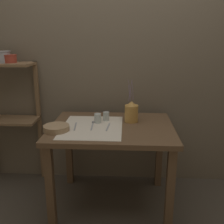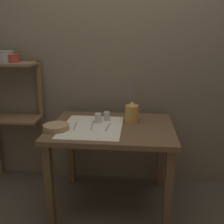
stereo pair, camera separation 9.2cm
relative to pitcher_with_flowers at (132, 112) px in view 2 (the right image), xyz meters
The scene contains 14 objects.
ground_plane 0.86m from the pitcher_with_flowers, 143.60° to the right, with size 12.00×12.00×0.00m, color #473F35.
stone_wall_back 0.56m from the pitcher_with_flowers, 112.81° to the left, with size 7.00×0.06×2.40m.
wooden_table 0.28m from the pitcher_with_flowers, 143.60° to the right, with size 1.03×0.80×0.75m.
wooden_shelf_unit 1.22m from the pitcher_with_flowers, 168.94° to the left, with size 0.56×0.28×1.23m.
linen_cloth 0.37m from the pitcher_with_flowers, 152.93° to the right, with size 0.49×0.59×0.00m.
pitcher_with_flowers is the anchor object (origin of this frame).
wooden_bowl 0.65m from the pitcher_with_flowers, 156.00° to the right, with size 0.20×0.20×0.04m.
glass_tumbler_near 0.30m from the pitcher_with_flowers, 169.07° to the right, with size 0.06×0.06×0.08m.
glass_tumbler_far 0.23m from the pitcher_with_flowers, behind, with size 0.06×0.06×0.08m.
fork_inner 0.50m from the pitcher_with_flowers, 160.43° to the right, with size 0.03×0.19×0.00m.
spoon_outer 0.35m from the pitcher_with_flowers, 163.31° to the right, with size 0.03×0.20×0.02m.
knife_center 0.27m from the pitcher_with_flowers, 139.33° to the right, with size 0.03×0.19×0.00m.
metal_pot_large 1.30m from the pitcher_with_flowers, behind, with size 0.17×0.17×0.11m.
metal_pot_small 1.22m from the pitcher_with_flowers, behind, with size 0.13×0.13×0.08m.
Camera 2 is at (0.21, -2.06, 1.47)m, focal length 42.00 mm.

